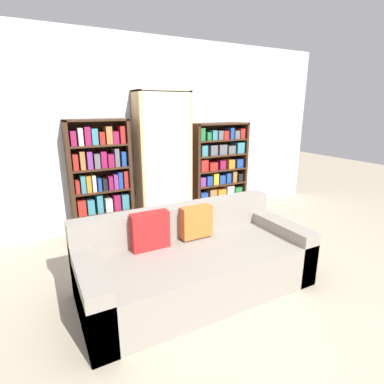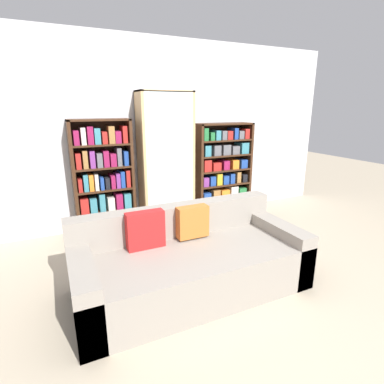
{
  "view_description": "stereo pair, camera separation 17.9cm",
  "coord_description": "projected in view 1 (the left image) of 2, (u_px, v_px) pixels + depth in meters",
  "views": [
    {
      "loc": [
        -1.53,
        -1.71,
        1.74
      ],
      "look_at": [
        0.15,
        1.45,
        0.72
      ],
      "focal_mm": 28.0,
      "sensor_mm": 36.0,
      "label": 1
    },
    {
      "loc": [
        -1.38,
        -1.79,
        1.74
      ],
      "look_at": [
        0.15,
        1.45,
        0.72
      ],
      "focal_mm": 28.0,
      "sensor_mm": 36.0,
      "label": 2
    }
  ],
  "objects": [
    {
      "name": "ground_plane",
      "position": [
        255.0,
        313.0,
        2.62
      ],
      "size": [
        16.0,
        16.0,
        0.0
      ],
      "primitive_type": "plane",
      "color": "tan"
    },
    {
      "name": "wine_bottle",
      "position": [
        228.0,
        226.0,
        4.11
      ],
      "size": [
        0.09,
        0.09,
        0.4
      ],
      "color": "#192333",
      "rests_on": "ground"
    },
    {
      "name": "display_cabinet",
      "position": [
        163.0,
        160.0,
        4.42
      ],
      "size": [
        0.78,
        0.36,
        1.96
      ],
      "color": "tan",
      "rests_on": "ground"
    },
    {
      "name": "bookshelf_right",
      "position": [
        219.0,
        170.0,
        4.95
      ],
      "size": [
        0.95,
        0.32,
        1.49
      ],
      "color": "#3D2314",
      "rests_on": "ground"
    },
    {
      "name": "bookshelf_left",
      "position": [
        101.0,
        181.0,
        4.08
      ],
      "size": [
        0.8,
        0.32,
        1.59
      ],
      "color": "#3D2314",
      "rests_on": "ground"
    },
    {
      "name": "couch",
      "position": [
        195.0,
        262.0,
        2.92
      ],
      "size": [
        2.19,
        0.98,
        0.8
      ],
      "color": "gray",
      "rests_on": "ground"
    },
    {
      "name": "wall_back",
      "position": [
        148.0,
        134.0,
        4.44
      ],
      "size": [
        6.34,
        0.06,
        2.7
      ],
      "color": "silver",
      "rests_on": "ground"
    }
  ]
}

